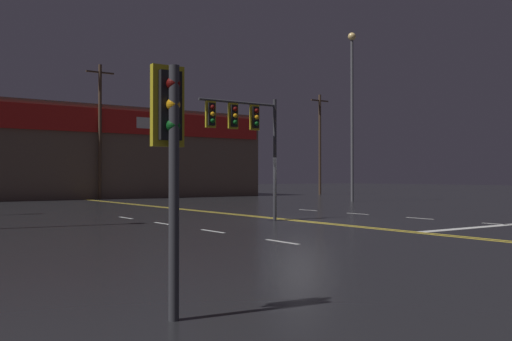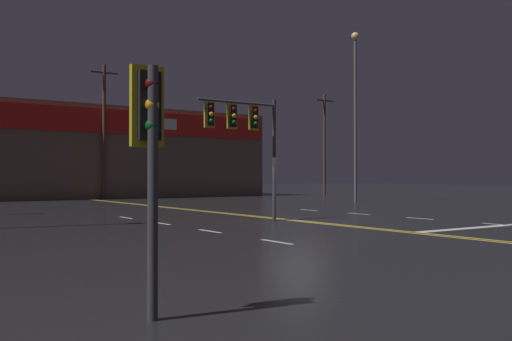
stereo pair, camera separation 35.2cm
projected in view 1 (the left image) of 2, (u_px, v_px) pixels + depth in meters
name	position (u px, v px, depth m)	size (l,w,h in m)	color
ground_plane	(299.00, 221.00, 22.28)	(200.00, 200.00, 0.00)	black
road_markings	(337.00, 221.00, 21.91)	(14.76, 60.00, 0.01)	gold
traffic_signal_median	(243.00, 124.00, 22.01)	(3.55, 0.36, 4.84)	#38383D
traffic_signal_corner_southwest	(170.00, 133.00, 6.88)	(0.42, 0.36, 3.07)	#38383D
streetlight_near_right	(352.00, 97.00, 40.31)	(0.56, 0.56, 11.97)	#59595E
building_backdrop	(66.00, 153.00, 47.71)	(32.28, 10.23, 7.42)	brown
utility_pole_row	(99.00, 130.00, 43.90)	(46.20, 0.26, 10.45)	#4C3828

